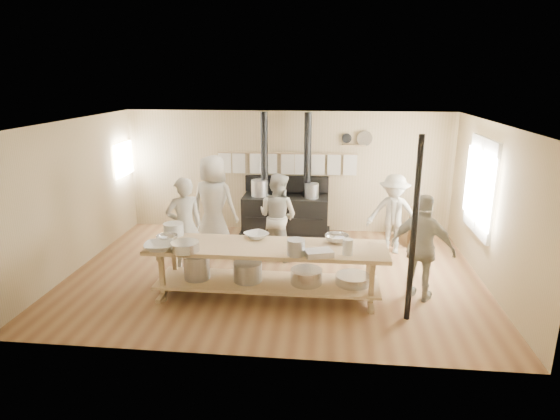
{
  "coord_description": "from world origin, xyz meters",
  "views": [
    {
      "loc": [
        0.88,
        -7.44,
        3.32
      ],
      "look_at": [
        0.08,
        0.2,
        1.1
      ],
      "focal_mm": 30.0,
      "sensor_mm": 36.0,
      "label": 1
    }
  ],
  "objects": [
    {
      "name": "ground",
      "position": [
        0.0,
        0.0,
        0.0
      ],
      "size": [
        7.0,
        7.0,
        0.0
      ],
      "primitive_type": "plane",
      "color": "brown",
      "rests_on": "ground"
    },
    {
      "name": "room_shell",
      "position": [
        0.0,
        0.0,
        1.62
      ],
      "size": [
        7.0,
        7.0,
        7.0
      ],
      "color": "tan",
      "rests_on": "ground"
    },
    {
      "name": "window_right",
      "position": [
        3.47,
        0.6,
        1.5
      ],
      "size": [
        0.09,
        1.5,
        1.65
      ],
      "color": "beige",
      "rests_on": "ground"
    },
    {
      "name": "left_opening",
      "position": [
        -3.45,
        2.0,
        1.6
      ],
      "size": [
        0.0,
        0.9,
        0.9
      ],
      "color": "white",
      "rests_on": "ground"
    },
    {
      "name": "stove",
      "position": [
        -0.01,
        2.12,
        0.52
      ],
      "size": [
        1.9,
        0.75,
        2.6
      ],
      "color": "black",
      "rests_on": "ground"
    },
    {
      "name": "towel_rail",
      "position": [
        -0.0,
        2.4,
        1.55
      ],
      "size": [
        3.0,
        0.04,
        0.47
      ],
      "color": "tan",
      "rests_on": "ground"
    },
    {
      "name": "back_wall_shelf",
      "position": [
        1.46,
        2.43,
        2.0
      ],
      "size": [
        0.63,
        0.14,
        0.32
      ],
      "color": "tan",
      "rests_on": "ground"
    },
    {
      "name": "prep_table",
      "position": [
        -0.01,
        -0.9,
        0.52
      ],
      "size": [
        3.6,
        0.9,
        0.85
      ],
      "color": "tan",
      "rests_on": "ground"
    },
    {
      "name": "support_post",
      "position": [
        2.05,
        -1.35,
        1.3
      ],
      "size": [
        0.08,
        0.08,
        2.6
      ],
      "primitive_type": "cylinder",
      "color": "black",
      "rests_on": "ground"
    },
    {
      "name": "cook_far_left",
      "position": [
        -1.52,
        -0.1,
        0.85
      ],
      "size": [
        0.74,
        0.67,
        1.7
      ],
      "primitive_type": "imported",
      "rotation": [
        0.0,
        0.0,
        3.69
      ],
      "color": "#ACA998",
      "rests_on": "ground"
    },
    {
      "name": "cook_left",
      "position": [
        -0.02,
        0.76,
        0.81
      ],
      "size": [
        0.99,
        0.91,
        1.62
      ],
      "primitive_type": "imported",
      "rotation": [
        0.0,
        0.0,
        2.66
      ],
      "color": "#ACA998",
      "rests_on": "ground"
    },
    {
      "name": "cook_center",
      "position": [
        -1.28,
        1.01,
        0.94
      ],
      "size": [
        1.04,
        0.82,
        1.89
      ],
      "primitive_type": "imported",
      "rotation": [
        0.0,
        0.0,
        2.88
      ],
      "color": "#ACA998",
      "rests_on": "ground"
    },
    {
      "name": "cook_right",
      "position": [
        2.32,
        -0.7,
        0.83
      ],
      "size": [
        1.04,
        0.81,
        1.65
      ],
      "primitive_type": "imported",
      "rotation": [
        0.0,
        0.0,
        2.66
      ],
      "color": "#ACA998",
      "rests_on": "ground"
    },
    {
      "name": "cook_by_window",
      "position": [
        2.14,
        1.27,
        0.77
      ],
      "size": [
        1.1,
        0.79,
        1.54
      ],
      "primitive_type": "imported",
      "rotation": [
        0.0,
        0.0,
        -0.24
      ],
      "color": "#ACA998",
      "rests_on": "ground"
    },
    {
      "name": "chair",
      "position": [
        2.74,
        1.68,
        0.23
      ],
      "size": [
        0.4,
        0.4,
        0.79
      ],
      "rotation": [
        0.0,
        0.0,
        0.09
      ],
      "color": "brown",
      "rests_on": "ground"
    },
    {
      "name": "bowl_white_a",
      "position": [
        -1.55,
        -1.23,
        0.9
      ],
      "size": [
        0.5,
        0.5,
        0.11
      ],
      "primitive_type": "imported",
      "rotation": [
        0.0,
        0.0,
        0.17
      ],
      "color": "silver",
      "rests_on": "prep_table"
    },
    {
      "name": "bowl_steel_a",
      "position": [
        -1.55,
        -0.88,
        0.9
      ],
      "size": [
        0.46,
        0.46,
        0.1
      ],
      "primitive_type": "imported",
      "rotation": [
        0.0,
        0.0,
        0.68
      ],
      "color": "silver",
      "rests_on": "prep_table"
    },
    {
      "name": "bowl_white_b",
      "position": [
        -0.21,
        -0.57,
        0.89
      ],
      "size": [
        0.51,
        0.51,
        0.09
      ],
      "primitive_type": "imported",
      "rotation": [
        0.0,
        0.0,
        2.31
      ],
      "color": "silver",
      "rests_on": "prep_table"
    },
    {
      "name": "bowl_steel_b",
      "position": [
        1.05,
        -0.63,
        0.91
      ],
      "size": [
        0.43,
        0.43,
        0.12
      ],
      "primitive_type": "imported",
      "rotation": [
        0.0,
        0.0,
        3.32
      ],
      "color": "silver",
      "rests_on": "prep_table"
    },
    {
      "name": "roasting_pan",
      "position": [
        0.78,
        -1.23,
        0.89
      ],
      "size": [
        0.45,
        0.37,
        0.09
      ],
      "primitive_type": "cube",
      "rotation": [
        0.0,
        0.0,
        0.32
      ],
      "color": "#B2B2B7",
      "rests_on": "prep_table"
    },
    {
      "name": "mixing_bowl_large",
      "position": [
        -1.16,
        -1.23,
        0.92
      ],
      "size": [
        0.54,
        0.54,
        0.13
      ],
      "primitive_type": "cylinder",
      "rotation": [
        0.0,
        0.0,
        0.38
      ],
      "color": "silver",
      "rests_on": "prep_table"
    },
    {
      "name": "bucket_galv",
      "position": [
        0.46,
        -1.23,
        0.97
      ],
      "size": [
        0.32,
        0.32,
        0.23
      ],
      "primitive_type": "cylinder",
      "rotation": [
        0.0,
        0.0,
        0.31
      ],
      "color": "gray",
      "rests_on": "prep_table"
    },
    {
      "name": "deep_bowl_enamel",
      "position": [
        -1.55,
        -0.57,
        0.95
      ],
      "size": [
        0.36,
        0.36,
        0.2
      ],
      "primitive_type": "cylinder",
      "rotation": [
        0.0,
        0.0,
        0.17
      ],
      "color": "silver",
      "rests_on": "prep_table"
    },
    {
      "name": "pitcher",
      "position": [
        1.19,
        -1.14,
        0.97
      ],
      "size": [
        0.15,
        0.15,
        0.23
      ],
      "primitive_type": "cylinder",
      "rotation": [
        0.0,
        0.0,
        0.04
      ],
      "color": "silver",
      "rests_on": "prep_table"
    }
  ]
}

